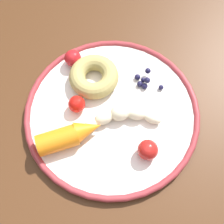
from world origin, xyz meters
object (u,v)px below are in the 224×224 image
at_px(blueberry_pile, 145,81).
at_px(banana, 120,117).
at_px(tomato_mid, 73,58).
at_px(plate, 112,113).
at_px(tomato_near, 148,150).
at_px(tomato_far, 77,104).
at_px(carrot_orange, 69,135).
at_px(dining_table, 113,103).
at_px(donut, 94,76).

bearing_deg(blueberry_pile, banana, 4.61).
distance_m(banana, tomato_mid, 0.16).
bearing_deg(plate, tomato_mid, -107.96).
relative_size(tomato_near, tomato_mid, 1.06).
relative_size(banana, tomato_far, 3.59).
distance_m(carrot_orange, tomato_near, 0.14).
bearing_deg(plate, banana, 82.22).
distance_m(banana, blueberry_pile, 0.09).
relative_size(plate, tomato_far, 10.37).
xyz_separation_m(dining_table, tomato_mid, (0.01, -0.09, 0.11)).
bearing_deg(tomato_near, carrot_orange, -64.48).
bearing_deg(tomato_near, tomato_mid, -107.03).
relative_size(carrot_orange, tomato_mid, 3.48).
relative_size(plate, banana, 2.89).
xyz_separation_m(carrot_orange, donut, (-0.12, -0.04, -0.00)).
bearing_deg(tomato_far, plate, 119.01).
bearing_deg(banana, blueberry_pile, -175.39).
bearing_deg(banana, plate, -97.78).
bearing_deg(banana, tomato_far, -69.67).
height_order(blueberry_pile, tomato_far, tomato_far).
height_order(dining_table, tomato_near, tomato_near).
distance_m(banana, carrot_orange, 0.10).
height_order(dining_table, plate, plate).
distance_m(plate, tomato_far, 0.07).
bearing_deg(carrot_orange, tomato_far, -152.49).
xyz_separation_m(banana, tomato_mid, (-0.05, -0.15, 0.00)).
relative_size(donut, tomato_far, 3.01).
distance_m(dining_table, banana, 0.14).
height_order(carrot_orange, blueberry_pile, carrot_orange).
xyz_separation_m(plate, donut, (-0.03, -0.07, 0.02)).
height_order(dining_table, donut, donut).
relative_size(dining_table, tomato_near, 33.80).
distance_m(plate, blueberry_pile, 0.09).
bearing_deg(blueberry_pile, tomato_near, 35.58).
xyz_separation_m(dining_table, carrot_orange, (0.14, 0.01, 0.12)).
bearing_deg(tomato_mid, plate, 72.04).
height_order(tomato_mid, tomato_far, tomato_mid).
bearing_deg(dining_table, donut, -57.11).
relative_size(carrot_orange, tomato_far, 3.73).
xyz_separation_m(plate, blueberry_pile, (-0.09, 0.01, 0.01)).
height_order(banana, carrot_orange, carrot_orange).
distance_m(dining_table, carrot_orange, 0.18).
bearing_deg(donut, blueberry_pile, 124.16).
height_order(banana, donut, donut).
bearing_deg(tomato_far, donut, -170.18).
relative_size(tomato_mid, tomato_far, 1.07).
height_order(plate, tomato_mid, tomato_mid).
distance_m(dining_table, tomato_mid, 0.15).
distance_m(carrot_orange, tomato_mid, 0.17).
bearing_deg(dining_table, tomato_mid, -82.24).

